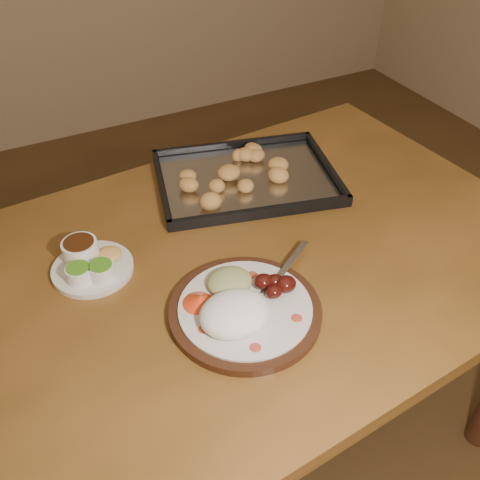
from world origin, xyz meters
TOP-DOWN VIEW (x-y plane):
  - ground at (0.00, 0.00)m, footprint 4.00×4.00m
  - dining_table at (-0.21, -0.13)m, footprint 1.57×1.03m
  - dinner_plate at (-0.23, -0.28)m, footprint 0.35×0.29m
  - condiment_saucer at (-0.45, -0.03)m, footprint 0.17×0.17m
  - baking_tray at (-0.01, 0.13)m, footprint 0.51×0.43m

SIDE VIEW (x-z plane):
  - ground at x=0.00m, z-range 0.00..0.00m
  - dining_table at x=-0.21m, z-range 0.28..1.03m
  - baking_tray at x=-0.01m, z-range 0.74..0.79m
  - condiment_saucer at x=-0.45m, z-range 0.74..0.80m
  - dinner_plate at x=-0.23m, z-range 0.74..0.81m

